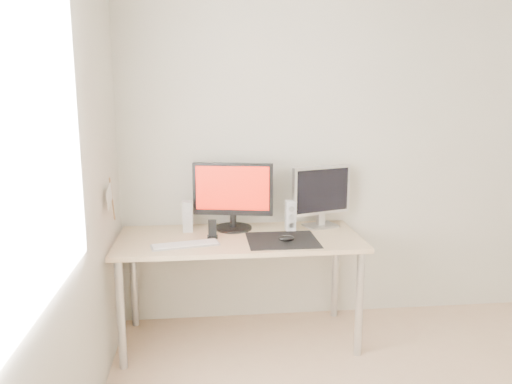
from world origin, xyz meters
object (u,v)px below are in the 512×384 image
second_monitor (321,193)px  speaker_right (290,216)px  main_monitor (233,194)px  speaker_left (188,216)px  mouse (286,238)px  phone_dock (212,232)px  desk (239,248)px  keyboard (185,245)px

second_monitor → speaker_right: (-0.23, -0.07, -0.14)m
main_monitor → speaker_left: main_monitor is taller
mouse → main_monitor: main_monitor is taller
mouse → main_monitor: size_ratio=0.18×
speaker_left → phone_dock: 0.25m
desk → keyboard: size_ratio=3.67×
desk → speaker_left: (-0.34, 0.17, 0.18)m
desk → speaker_right: speaker_right is taller
keyboard → phone_dock: phone_dock is taller
mouse → second_monitor: bearing=47.5°
desk → speaker_left: size_ratio=7.70×
speaker_left → speaker_right: 0.71m
speaker_left → phone_dock: speaker_left is taller
second_monitor → mouse: bearing=-132.5°
speaker_right → phone_dock: size_ratio=1.68×
main_monitor → second_monitor: main_monitor is taller
phone_dock → speaker_left: bearing=132.1°
second_monitor → speaker_left: bearing=-178.9°
keyboard → phone_dock: 0.23m
main_monitor → speaker_right: main_monitor is taller
speaker_right → desk: bearing=-161.4°
speaker_right → keyboard: speaker_right is taller
main_monitor → desk: bearing=-81.6°
second_monitor → speaker_right: size_ratio=2.11×
main_monitor → speaker_left: bearing=-177.4°
mouse → speaker_left: bearing=153.7°
speaker_left → phone_dock: size_ratio=1.68×
speaker_right → keyboard: 0.77m
speaker_right → second_monitor: bearing=16.8°
desk → keyboard: keyboard is taller
mouse → phone_dock: phone_dock is taller
speaker_left → keyboard: (-0.01, -0.34, -0.10)m
mouse → main_monitor: 0.51m
mouse → main_monitor: bearing=134.4°
desk → keyboard: bearing=-155.0°
desk → second_monitor: bearing=17.9°
second_monitor → speaker_left: size_ratio=2.11×
desk → keyboard: (-0.35, -0.16, 0.09)m
main_monitor → second_monitor: size_ratio=1.25×
desk → second_monitor: 0.70m
speaker_right → main_monitor: bearing=170.5°
mouse → keyboard: mouse is taller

